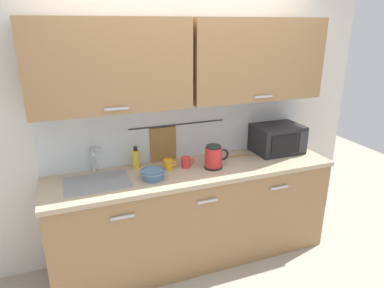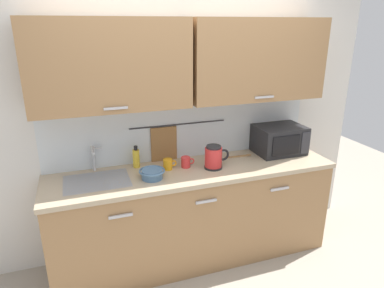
{
  "view_description": "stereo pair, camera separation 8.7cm",
  "coord_description": "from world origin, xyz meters",
  "px_view_note": "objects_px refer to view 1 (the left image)",
  "views": [
    {
      "loc": [
        -1.0,
        -2.28,
        2.1
      ],
      "look_at": [
        -0.0,
        0.33,
        1.12
      ],
      "focal_mm": 32.2,
      "sensor_mm": 36.0,
      "label": 1
    },
    {
      "loc": [
        -0.92,
        -2.31,
        2.1
      ],
      "look_at": [
        -0.0,
        0.33,
        1.12
      ],
      "focal_mm": 32.2,
      "sensor_mm": 36.0,
      "label": 2
    }
  ],
  "objects_px": {
    "mug_near_sink": "(168,164)",
    "dish_soap_bottle": "(136,159)",
    "microwave": "(277,139)",
    "wooden_spoon": "(240,155)",
    "mug_by_kettle": "(186,162)",
    "electric_kettle": "(214,157)",
    "mixing_bowl": "(153,174)"
  },
  "relations": [
    {
      "from": "mug_near_sink",
      "to": "dish_soap_bottle",
      "type": "bearing_deg",
      "value": 150.72
    },
    {
      "from": "microwave",
      "to": "mug_near_sink",
      "type": "xyz_separation_m",
      "value": [
        -1.13,
        -0.05,
        -0.09
      ]
    },
    {
      "from": "mug_near_sink",
      "to": "wooden_spoon",
      "type": "relative_size",
      "value": 0.43
    },
    {
      "from": "dish_soap_bottle",
      "to": "mug_near_sink",
      "type": "relative_size",
      "value": 1.63
    },
    {
      "from": "dish_soap_bottle",
      "to": "mug_near_sink",
      "type": "xyz_separation_m",
      "value": [
        0.25,
        -0.14,
        -0.04
      ]
    },
    {
      "from": "microwave",
      "to": "mug_by_kettle",
      "type": "bearing_deg",
      "value": -177.01
    },
    {
      "from": "dish_soap_bottle",
      "to": "mug_by_kettle",
      "type": "distance_m",
      "value": 0.44
    },
    {
      "from": "microwave",
      "to": "electric_kettle",
      "type": "relative_size",
      "value": 2.03
    },
    {
      "from": "mug_near_sink",
      "to": "mixing_bowl",
      "type": "bearing_deg",
      "value": -140.93
    },
    {
      "from": "mixing_bowl",
      "to": "wooden_spoon",
      "type": "xyz_separation_m",
      "value": [
        0.92,
        0.21,
        -0.04
      ]
    },
    {
      "from": "mug_by_kettle",
      "to": "wooden_spoon",
      "type": "relative_size",
      "value": 0.43
    },
    {
      "from": "electric_kettle",
      "to": "mug_by_kettle",
      "type": "xyz_separation_m",
      "value": [
        -0.22,
        0.1,
        -0.05
      ]
    },
    {
      "from": "microwave",
      "to": "mixing_bowl",
      "type": "xyz_separation_m",
      "value": [
        -1.31,
        -0.19,
        -0.09
      ]
    },
    {
      "from": "electric_kettle",
      "to": "mug_near_sink",
      "type": "height_order",
      "value": "electric_kettle"
    },
    {
      "from": "dish_soap_bottle",
      "to": "wooden_spoon",
      "type": "bearing_deg",
      "value": -4.21
    },
    {
      "from": "mixing_bowl",
      "to": "wooden_spoon",
      "type": "bearing_deg",
      "value": 12.83
    },
    {
      "from": "electric_kettle",
      "to": "mug_by_kettle",
      "type": "relative_size",
      "value": 1.89
    },
    {
      "from": "electric_kettle",
      "to": "dish_soap_bottle",
      "type": "bearing_deg",
      "value": 159.0
    },
    {
      "from": "electric_kettle",
      "to": "microwave",
      "type": "bearing_deg",
      "value": 11.27
    },
    {
      "from": "mug_near_sink",
      "to": "mixing_bowl",
      "type": "distance_m",
      "value": 0.22
    },
    {
      "from": "microwave",
      "to": "wooden_spoon",
      "type": "bearing_deg",
      "value": 176.75
    },
    {
      "from": "wooden_spoon",
      "to": "electric_kettle",
      "type": "bearing_deg",
      "value": -154.43
    },
    {
      "from": "microwave",
      "to": "mug_near_sink",
      "type": "relative_size",
      "value": 3.83
    },
    {
      "from": "electric_kettle",
      "to": "mixing_bowl",
      "type": "distance_m",
      "value": 0.56
    },
    {
      "from": "microwave",
      "to": "electric_kettle",
      "type": "bearing_deg",
      "value": -168.73
    },
    {
      "from": "electric_kettle",
      "to": "mug_near_sink",
      "type": "distance_m",
      "value": 0.4
    },
    {
      "from": "microwave",
      "to": "electric_kettle",
      "type": "height_order",
      "value": "microwave"
    },
    {
      "from": "electric_kettle",
      "to": "mug_by_kettle",
      "type": "height_order",
      "value": "electric_kettle"
    },
    {
      "from": "mug_near_sink",
      "to": "wooden_spoon",
      "type": "bearing_deg",
      "value": 5.19
    },
    {
      "from": "mixing_bowl",
      "to": "mug_by_kettle",
      "type": "distance_m",
      "value": 0.36
    },
    {
      "from": "microwave",
      "to": "wooden_spoon",
      "type": "distance_m",
      "value": 0.41
    },
    {
      "from": "microwave",
      "to": "mug_by_kettle",
      "type": "distance_m",
      "value": 0.98
    }
  ]
}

